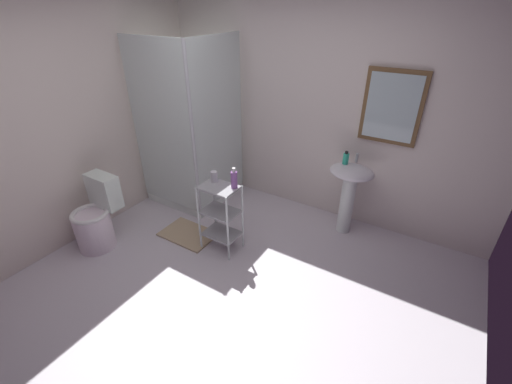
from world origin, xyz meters
name	(u,v)px	position (x,y,z in m)	size (l,w,h in m)	color
ground_plane	(216,293)	(0.00, 0.00, -0.01)	(4.20, 4.20, 0.02)	silver
wall_back	(311,107)	(0.01, 1.85, 1.25)	(4.20, 0.14, 2.50)	silver
wall_left	(57,124)	(-1.85, 0.00, 1.25)	(0.10, 4.20, 2.50)	silver
shower_stall	(194,167)	(-1.22, 1.19, 0.46)	(0.92, 0.92, 2.00)	white
pedestal_sink	(350,186)	(0.66, 1.52, 0.58)	(0.46, 0.37, 0.81)	white
sink_faucet	(357,158)	(0.66, 1.64, 0.86)	(0.03, 0.03, 0.10)	silver
toilet	(97,219)	(-1.48, -0.08, 0.31)	(0.37, 0.49, 0.76)	white
storage_cart	(220,213)	(-0.33, 0.55, 0.44)	(0.38, 0.28, 0.74)	silver
hand_soap_bottle	(346,158)	(0.57, 1.54, 0.87)	(0.06, 0.06, 0.14)	#2DBC99
conditioner_bottle_purple	(234,179)	(-0.19, 0.61, 0.83)	(0.06, 0.06, 0.21)	#87519E
rinse_cup	(214,177)	(-0.44, 0.61, 0.79)	(0.07, 0.07, 0.11)	silver
bath_mat	(188,234)	(-0.79, 0.52, 0.01)	(0.60, 0.40, 0.02)	tan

